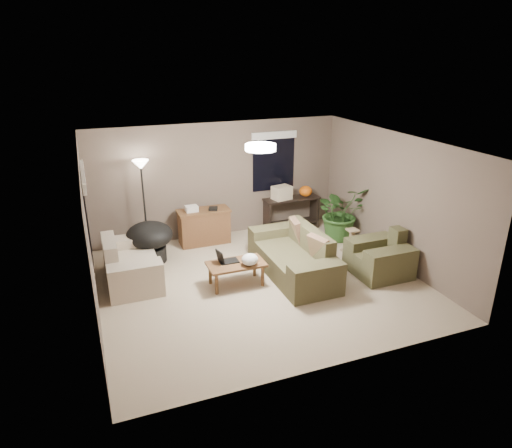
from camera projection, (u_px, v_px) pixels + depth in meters
name	position (u px, v px, depth m)	size (l,w,h in m)	color
room_shell	(260.00, 217.00, 7.73)	(5.50, 5.50, 5.50)	tan
main_sofa	(295.00, 259.00, 8.42)	(0.95, 2.20, 0.85)	#4A462C
throw_pillows	(308.00, 239.00, 8.38)	(0.34, 1.39, 0.47)	#8C7251
loveseat	(130.00, 266.00, 8.13)	(0.90, 1.60, 0.85)	beige
armchair	(380.00, 258.00, 8.42)	(0.95, 1.00, 0.85)	#49472B
coffee_table	(236.00, 266.00, 7.98)	(1.00, 0.55, 0.42)	brown
laptop	(225.00, 259.00, 7.97)	(0.38, 0.24, 0.24)	black
plastic_bag	(250.00, 259.00, 7.86)	(0.29, 0.26, 0.21)	white
desk	(204.00, 226.00, 9.72)	(1.10, 0.50, 0.75)	brown
desk_papers	(196.00, 209.00, 9.51)	(0.70, 0.29, 0.12)	silver
console_table	(291.00, 211.00, 10.49)	(1.30, 0.40, 0.75)	black
pumpkin	(306.00, 191.00, 10.45)	(0.29, 0.29, 0.24)	orange
cardboard_box	(282.00, 193.00, 10.24)	(0.40, 0.30, 0.30)	beige
papasan_chair	(150.00, 239.00, 8.85)	(1.18, 1.18, 0.80)	black
floor_lamp	(142.00, 176.00, 8.91)	(0.32, 0.32, 1.91)	black
ceiling_fixture	(260.00, 147.00, 7.31)	(0.50, 0.50, 0.10)	white
houseplant	(340.00, 218.00, 9.91)	(1.10, 1.22, 0.95)	#2D5923
cat_scratching_post	(352.00, 242.00, 9.33)	(0.32, 0.32, 0.50)	tan
window_left	(85.00, 200.00, 6.89)	(0.05, 1.56, 1.33)	black
window_back	(274.00, 152.00, 10.14)	(1.06, 0.05, 1.33)	black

